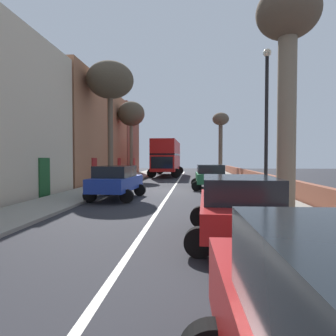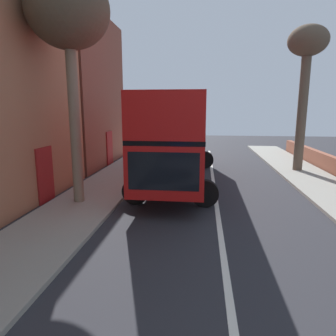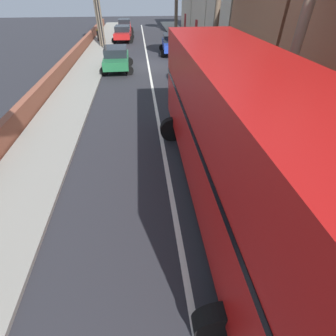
# 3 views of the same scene
# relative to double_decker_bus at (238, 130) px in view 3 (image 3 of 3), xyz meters

# --- Properties ---
(ground_plane) EXTENTS (84.00, 84.00, 0.00)m
(ground_plane) POSITION_rel_double_decker_bus_xyz_m (1.70, -15.74, -2.35)
(ground_plane) COLOR #28282D
(road_centre_line) EXTENTS (0.16, 54.00, 0.01)m
(road_centre_line) POSITION_rel_double_decker_bus_xyz_m (1.70, -15.74, -2.35)
(road_centre_line) COLOR silver
(road_centre_line) RESTS_ON ground
(sidewalk_left) EXTENTS (2.60, 60.00, 0.12)m
(sidewalk_left) POSITION_rel_double_decker_bus_xyz_m (-3.20, -15.74, -2.29)
(sidewalk_left) COLOR gray
(sidewalk_left) RESTS_ON ground
(sidewalk_right) EXTENTS (2.60, 60.00, 0.12)m
(sidewalk_right) POSITION_rel_double_decker_bus_xyz_m (6.60, -15.74, -2.29)
(sidewalk_right) COLOR gray
(sidewalk_right) RESTS_ON ground
(boundary_wall_right) EXTENTS (0.36, 54.00, 0.97)m
(boundary_wall_right) POSITION_rel_double_decker_bus_xyz_m (8.15, -15.74, -1.87)
(boundary_wall_right) COLOR brown
(boundary_wall_right) RESTS_ON ground
(double_decker_bus) EXTENTS (3.61, 10.80, 4.06)m
(double_decker_bus) POSITION_rel_double_decker_bus_xyz_m (0.00, 0.00, 0.00)
(double_decker_bus) COLOR #B31211
(double_decker_bus) RESTS_ON ground
(parked_car_green_right_0) EXTENTS (2.56, 4.29, 1.65)m
(parked_car_green_right_0) POSITION_rel_double_decker_bus_xyz_m (4.20, -14.83, -1.42)
(parked_car_green_right_0) COLOR #1E6038
(parked_car_green_right_0) RESTS_ON ground
(parked_car_red_right_1) EXTENTS (2.50, 4.37, 1.72)m
(parked_car_red_right_1) POSITION_rel_double_decker_bus_xyz_m (4.20, -33.67, -1.38)
(parked_car_red_right_1) COLOR #AD1919
(parked_car_red_right_1) RESTS_ON ground
(parked_car_blue_left_2) EXTENTS (2.55, 4.42, 1.70)m
(parked_car_blue_left_2) POSITION_rel_double_decker_bus_xyz_m (-0.80, -20.05, -1.40)
(parked_car_blue_left_2) COLOR #1E389E
(parked_car_blue_left_2) RESTS_ON ground
(parked_car_red_right_3) EXTENTS (2.62, 4.44, 1.63)m
(parked_car_red_right_3) POSITION_rel_double_decker_bus_xyz_m (4.20, -27.41, -1.42)
(parked_car_red_right_3) COLOR #AD1919
(parked_car_red_right_3) RESTS_ON ground
(lamppost_right) EXTENTS (0.32, 0.32, 6.31)m
(lamppost_right) POSITION_rel_double_decker_bus_xyz_m (6.00, -22.61, 1.45)
(lamppost_right) COLOR black
(lamppost_right) RESTS_ON sidewalk_right
(litter_bin_right) EXTENTS (0.55, 0.55, 1.19)m
(litter_bin_right) POSITION_rel_double_decker_bus_xyz_m (7.00, -27.43, -1.64)
(litter_bin_right) COLOR black
(litter_bin_right) RESTS_ON sidewalk_right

